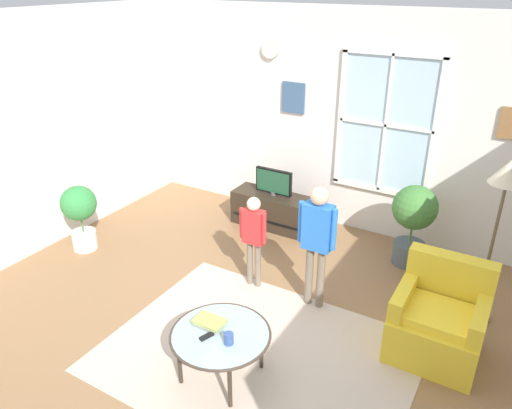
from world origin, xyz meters
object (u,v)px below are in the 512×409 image
(person_blue_shirt, at_px, (317,234))
(floor_lamp, at_px, (505,189))
(book_stack, at_px, (210,322))
(person_red_shirt, at_px, (254,232))
(remote_near_books, at_px, (207,336))
(armchair, at_px, (439,321))
(television, at_px, (274,182))
(potted_plant_corner, at_px, (80,211))
(tv_stand, at_px, (273,210))
(coffee_table, at_px, (221,336))
(cup, at_px, (229,339))
(potted_plant_by_window, at_px, (413,217))

(person_blue_shirt, relative_size, floor_lamp, 0.79)
(book_stack, bearing_deg, person_red_shirt, 103.90)
(remote_near_books, relative_size, floor_lamp, 0.08)
(armchair, height_order, person_red_shirt, person_red_shirt)
(person_red_shirt, relative_size, person_blue_shirt, 0.80)
(television, distance_m, person_blue_shirt, 1.80)
(book_stack, xyz_separation_m, person_blue_shirt, (0.41, 1.26, 0.36))
(remote_near_books, bearing_deg, potted_plant_corner, 158.98)
(tv_stand, bearing_deg, armchair, -29.92)
(person_red_shirt, relative_size, floor_lamp, 0.63)
(coffee_table, relative_size, cup, 8.69)
(book_stack, bearing_deg, remote_near_books, -61.18)
(potted_plant_by_window, bearing_deg, potted_plant_corner, -154.51)
(person_blue_shirt, height_order, floor_lamp, floor_lamp)
(cup, relative_size, potted_plant_corner, 0.12)
(cup, height_order, potted_plant_corner, potted_plant_corner)
(person_red_shirt, distance_m, potted_plant_corner, 2.27)
(armchair, bearing_deg, potted_plant_corner, -175.64)
(cup, bearing_deg, remote_near_books, -172.63)
(television, bearing_deg, potted_plant_by_window, -0.55)
(coffee_table, bearing_deg, book_stack, 160.84)
(book_stack, bearing_deg, tv_stand, 107.09)
(person_blue_shirt, bearing_deg, person_red_shirt, -179.22)
(tv_stand, bearing_deg, potted_plant_corner, -135.31)
(television, height_order, book_stack, television)
(book_stack, height_order, floor_lamp, floor_lamp)
(person_red_shirt, xyz_separation_m, floor_lamp, (2.21, 0.62, 0.74))
(coffee_table, height_order, person_blue_shirt, person_blue_shirt)
(television, height_order, floor_lamp, floor_lamp)
(tv_stand, distance_m, coffee_table, 2.81)
(tv_stand, distance_m, television, 0.42)
(cup, xyz_separation_m, potted_plant_by_window, (0.77, 2.68, 0.11))
(tv_stand, distance_m, cup, 2.92)
(tv_stand, xyz_separation_m, floor_lamp, (2.70, -0.72, 1.18))
(television, relative_size, person_red_shirt, 0.48)
(television, height_order, remote_near_books, television)
(tv_stand, xyz_separation_m, person_blue_shirt, (1.20, -1.33, 0.60))
(book_stack, bearing_deg, potted_plant_by_window, 68.09)
(cup, relative_size, floor_lamp, 0.06)
(coffee_table, relative_size, floor_lamp, 0.50)
(coffee_table, distance_m, book_stack, 0.16)
(coffee_table, xyz_separation_m, cup, (0.12, -0.06, 0.07))
(coffee_table, relative_size, remote_near_books, 6.04)
(television, bearing_deg, person_blue_shirt, -47.81)
(armchair, distance_m, person_blue_shirt, 1.34)
(tv_stand, xyz_separation_m, coffee_table, (0.94, -2.64, 0.19))
(tv_stand, height_order, potted_plant_corner, potted_plant_corner)
(coffee_table, bearing_deg, person_blue_shirt, 78.69)
(coffee_table, bearing_deg, television, 109.62)
(remote_near_books, distance_m, person_red_shirt, 1.46)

